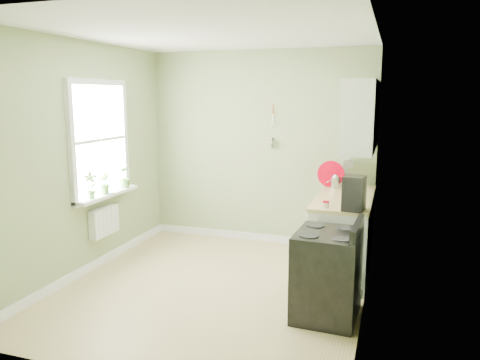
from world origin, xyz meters
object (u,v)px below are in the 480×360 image
(stand_mixer, at_px, (346,173))
(stove, at_px, (327,274))
(kettle, at_px, (335,181))
(coffee_maker, at_px, (354,194))

(stand_mixer, bearing_deg, stove, -88.55)
(kettle, relative_size, coffee_maker, 0.50)
(stove, relative_size, coffee_maker, 2.63)
(stove, relative_size, stand_mixer, 2.55)
(stand_mixer, height_order, kettle, stand_mixer)
(kettle, distance_m, coffee_maker, 1.17)
(stove, xyz_separation_m, stand_mixer, (-0.05, 2.04, 0.65))
(stove, height_order, stand_mixer, stand_mixer)
(stove, distance_m, coffee_maker, 0.91)
(coffee_maker, bearing_deg, stand_mixer, 98.58)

